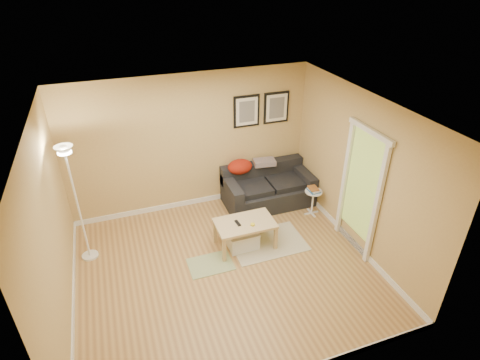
{
  "coord_description": "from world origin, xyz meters",
  "views": [
    {
      "loc": [
        -1.34,
        -4.43,
        4.28
      ],
      "look_at": [
        0.55,
        0.85,
        1.05
      ],
      "focal_mm": 29.15,
      "sensor_mm": 36.0,
      "label": 1
    }
  ],
  "objects_px": {
    "storage_bin": "(243,240)",
    "book_stack": "(314,189)",
    "sofa": "(268,186)",
    "side_table": "(312,202)",
    "coffee_table": "(245,234)",
    "floor_lamp": "(79,208)"
  },
  "relations": [
    {
      "from": "storage_bin",
      "to": "book_stack",
      "type": "xyz_separation_m",
      "value": [
        1.58,
        0.5,
        0.38
      ]
    },
    {
      "from": "sofa",
      "to": "book_stack",
      "type": "distance_m",
      "value": 0.91
    },
    {
      "from": "storage_bin",
      "to": "side_table",
      "type": "height_order",
      "value": "side_table"
    },
    {
      "from": "sofa",
      "to": "book_stack",
      "type": "height_order",
      "value": "sofa"
    },
    {
      "from": "side_table",
      "to": "book_stack",
      "type": "xyz_separation_m",
      "value": [
        -0.0,
        0.01,
        0.29
      ]
    },
    {
      "from": "sofa",
      "to": "storage_bin",
      "type": "bearing_deg",
      "value": -129.94
    },
    {
      "from": "sofa",
      "to": "coffee_table",
      "type": "distance_m",
      "value": 1.42
    },
    {
      "from": "sofa",
      "to": "floor_lamp",
      "type": "height_order",
      "value": "floor_lamp"
    },
    {
      "from": "side_table",
      "to": "floor_lamp",
      "type": "height_order",
      "value": "floor_lamp"
    },
    {
      "from": "coffee_table",
      "to": "floor_lamp",
      "type": "height_order",
      "value": "floor_lamp"
    },
    {
      "from": "storage_bin",
      "to": "book_stack",
      "type": "relative_size",
      "value": 2.12
    },
    {
      "from": "floor_lamp",
      "to": "storage_bin",
      "type": "bearing_deg",
      "value": -14.26
    },
    {
      "from": "side_table",
      "to": "book_stack",
      "type": "relative_size",
      "value": 2.09
    },
    {
      "from": "sofa",
      "to": "storage_bin",
      "type": "relative_size",
      "value": 3.36
    },
    {
      "from": "book_stack",
      "to": "sofa",
      "type": "bearing_deg",
      "value": 136.29
    },
    {
      "from": "coffee_table",
      "to": "sofa",
      "type": "bearing_deg",
      "value": 61.88
    },
    {
      "from": "coffee_table",
      "to": "side_table",
      "type": "relative_size",
      "value": 1.95
    },
    {
      "from": "book_stack",
      "to": "side_table",
      "type": "bearing_deg",
      "value": -77.5
    },
    {
      "from": "sofa",
      "to": "book_stack",
      "type": "relative_size",
      "value": 7.13
    },
    {
      "from": "coffee_table",
      "to": "floor_lamp",
      "type": "xyz_separation_m",
      "value": [
        -2.49,
        0.6,
        0.7
      ]
    },
    {
      "from": "side_table",
      "to": "floor_lamp",
      "type": "distance_m",
      "value": 4.08
    },
    {
      "from": "coffee_table",
      "to": "floor_lamp",
      "type": "distance_m",
      "value": 2.65
    }
  ]
}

